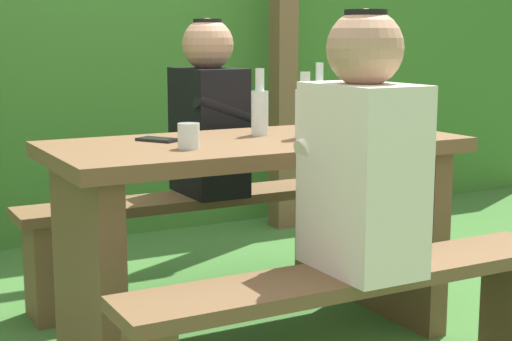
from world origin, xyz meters
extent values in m
cube|color=#387129|center=(0.00, 2.16, 1.04)|extent=(6.40, 0.94, 2.07)
cube|color=brown|center=(0.96, 1.45, 1.09)|extent=(0.12, 0.12, 2.18)
cube|color=brown|center=(0.00, 0.00, 0.70)|extent=(1.40, 0.64, 0.05)
cube|color=brown|center=(-0.60, 0.00, 0.34)|extent=(0.08, 0.54, 0.68)
cube|color=brown|center=(0.60, 0.00, 0.34)|extent=(0.08, 0.54, 0.68)
cube|color=brown|center=(0.00, -0.59, 0.41)|extent=(1.40, 0.24, 0.04)
cube|color=brown|center=(0.62, -0.59, 0.19)|extent=(0.07, 0.22, 0.39)
cube|color=brown|center=(0.00, 0.59, 0.41)|extent=(1.40, 0.24, 0.04)
cube|color=brown|center=(-0.62, 0.59, 0.19)|extent=(0.07, 0.22, 0.39)
cube|color=brown|center=(0.62, 0.59, 0.19)|extent=(0.07, 0.22, 0.39)
cube|color=silver|center=(0.01, -0.59, 0.69)|extent=(0.22, 0.34, 0.52)
sphere|color=tan|center=(0.01, -0.59, 1.04)|extent=(0.21, 0.21, 0.21)
cylinder|color=black|center=(0.01, -0.59, 1.13)|extent=(0.12, 0.12, 0.02)
cylinder|color=silver|center=(0.01, -0.45, 0.79)|extent=(0.25, 0.07, 0.15)
cube|color=black|center=(0.10, 0.59, 0.69)|extent=(0.22, 0.34, 0.52)
sphere|color=tan|center=(0.10, 0.59, 1.04)|extent=(0.21, 0.21, 0.21)
cylinder|color=black|center=(0.10, 0.59, 1.13)|extent=(0.12, 0.12, 0.02)
cylinder|color=black|center=(0.10, 0.45, 0.79)|extent=(0.25, 0.07, 0.15)
cylinder|color=silver|center=(-0.29, -0.10, 0.77)|extent=(0.07, 0.07, 0.08)
cylinder|color=silver|center=(0.07, 0.10, 0.81)|extent=(0.06, 0.06, 0.16)
cylinder|color=silver|center=(0.07, 0.10, 0.92)|extent=(0.03, 0.03, 0.08)
cylinder|color=silver|center=(0.29, 0.06, 0.82)|extent=(0.06, 0.06, 0.19)
cylinder|color=silver|center=(0.29, 0.06, 0.95)|extent=(0.03, 0.03, 0.07)
cylinder|color=silver|center=(0.16, -0.05, 0.81)|extent=(0.07, 0.07, 0.17)
cylinder|color=silver|center=(0.16, -0.05, 0.93)|extent=(0.03, 0.03, 0.06)
cube|color=black|center=(-0.31, 0.12, 0.73)|extent=(0.13, 0.16, 0.01)
camera|label=1|loc=(-1.25, -2.32, 1.07)|focal=54.84mm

